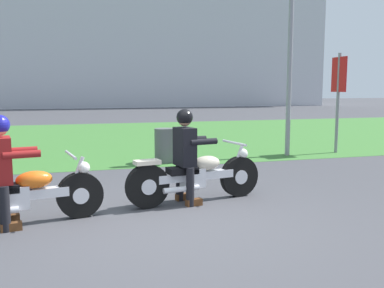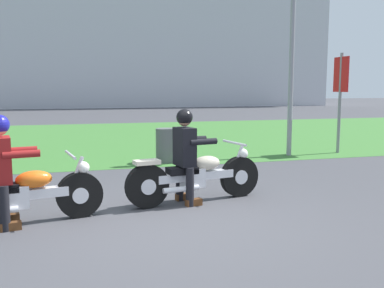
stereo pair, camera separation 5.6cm
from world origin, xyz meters
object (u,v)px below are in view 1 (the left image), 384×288
Objects in this scene: motorcycle_follow at (20,196)px; sign_banner at (338,87)px; motorcycle_lead at (196,176)px; rider_lead at (186,149)px; rider_follow at (3,162)px; trash_can at (165,145)px; streetlight_pole at (295,26)px.

sign_banner reaches higher than motorcycle_follow.
rider_lead is at bearing 179.16° from motorcycle_lead.
rider_follow is at bearing -179.43° from rider_lead.
sign_banner reaches higher than trash_can.
trash_can is (0.30, 3.52, 0.00)m from motorcycle_lead.
rider_follow is at bearing -146.45° from streetlight_pole.
rider_follow is 7.84m from streetlight_pole.
rider_lead is 6.42m from sign_banner.
rider_lead is at bearing -136.03° from streetlight_pole.
rider_lead is 1.79× the size of trash_can.
rider_follow reaches higher than trash_can.
rider_lead is at bearing 0.68° from motorcycle_follow.
motorcycle_lead is 5.88m from streetlight_pole.
motorcycle_lead is 2.45m from motorcycle_follow.
motorcycle_lead is 0.83× the size of sign_banner.
streetlight_pole is (3.81, 3.67, 2.41)m from rider_lead.
rider_follow is 1.77× the size of trash_can.
rider_follow is (-2.41, -0.45, -0.01)m from rider_lead.
rider_lead is (-0.17, -0.03, 0.43)m from motorcycle_lead.
rider_follow is at bearing -125.72° from trash_can.
motorcycle_follow is at bearing -145.90° from streetlight_pole.
streetlight_pole is at bearing 34.01° from rider_lead.
rider_lead is 2.32m from motorcycle_follow.
rider_lead is 1.01× the size of rider_follow.
motorcycle_lead is 2.65m from rider_follow.
sign_banner is (5.15, 3.73, 0.91)m from rider_lead.
motorcycle_follow is (-2.41, -0.45, -0.01)m from motorcycle_lead.
sign_banner is (4.68, 0.19, 1.33)m from trash_can.
motorcycle_follow reaches higher than trash_can.
sign_banner is at bearing 2.40° from streetlight_pole.
rider_lead is at bearing -97.48° from trash_can.
streetlight_pole is at bearing 23.60° from rider_follow.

